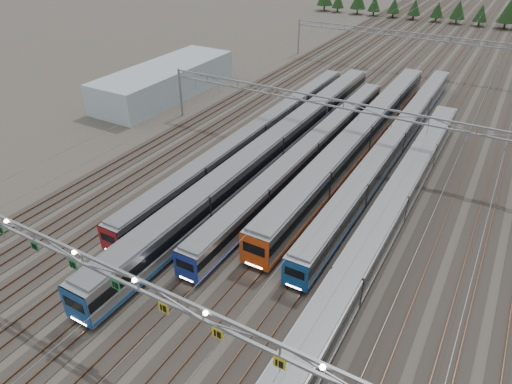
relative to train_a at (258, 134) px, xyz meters
The scene contains 13 objects.
ground 38.15m from the train_a, 72.83° to the right, with size 400.00×400.00×0.00m, color #47423A.
track_bed 64.59m from the train_a, 79.97° to the left, with size 54.00×260.00×5.42m.
train_a is the anchor object (origin of this frame).
train_b 5.82m from the train_a, 39.23° to the right, with size 3.08×67.51×4.02m.
train_c 9.20m from the train_a, 11.82° to the right, with size 2.66×54.03×3.46m.
train_d 14.57m from the train_a, 22.05° to the left, with size 3.18×59.48×4.15m.
train_e 19.40m from the train_a, 21.90° to the left, with size 2.65×64.20×3.44m.
train_f 24.48m from the train_a, 23.17° to the right, with size 2.91×58.21×3.80m.
gantry_near 38.55m from the train_a, 72.95° to the right, with size 56.36×0.61×8.08m.
gantry_mid 12.63m from the train_a, 17.73° to the left, with size 56.36×0.36×8.00m.
gantry_far 50.08m from the train_a, 76.97° to the left, with size 56.36×0.36×8.00m.
west_shed 27.67m from the train_a, 158.03° to the left, with size 10.00×30.00×5.37m, color #A4BAC4.
treeline 104.73m from the train_a, 80.85° to the left, with size 106.40×5.60×7.02m.
Camera 1 is at (19.03, -16.36, 29.60)m, focal length 32.00 mm.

